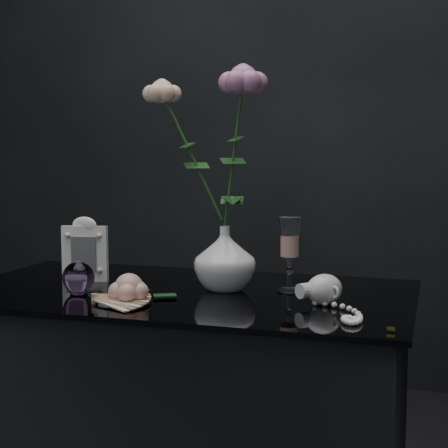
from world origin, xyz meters
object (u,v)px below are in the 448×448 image
(paperweight, at_px, (79,277))
(pearl_jar, at_px, (324,288))
(vase, at_px, (225,258))
(picture_frame, at_px, (85,249))
(loose_rose, at_px, (129,288))
(wine_glass, at_px, (290,254))

(paperweight, bearing_deg, pearl_jar, 5.74)
(vase, relative_size, picture_frame, 0.93)
(loose_rose, relative_size, pearl_jar, 0.79)
(vase, relative_size, wine_glass, 0.87)
(wine_glass, bearing_deg, loose_rose, -143.73)
(picture_frame, height_order, paperweight, picture_frame)
(vase, relative_size, pearl_jar, 0.63)
(vase, distance_m, wine_glass, 0.15)
(loose_rose, bearing_deg, pearl_jar, 17.83)
(pearl_jar, bearing_deg, paperweight, -133.90)
(wine_glass, distance_m, pearl_jar, 0.15)
(vase, relative_size, loose_rose, 0.80)
(picture_frame, distance_m, loose_rose, 0.29)
(loose_rose, bearing_deg, picture_frame, 139.04)
(loose_rose, xyz_separation_m, pearl_jar, (0.39, 0.11, 0.00))
(vase, distance_m, paperweight, 0.33)
(wine_glass, bearing_deg, picture_frame, -177.55)
(picture_frame, bearing_deg, wine_glass, -7.71)
(vase, xyz_separation_m, picture_frame, (-0.36, 0.01, 0.01))
(picture_frame, relative_size, paperweight, 2.19)
(vase, distance_m, picture_frame, 0.36)
(vase, height_order, picture_frame, picture_frame)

